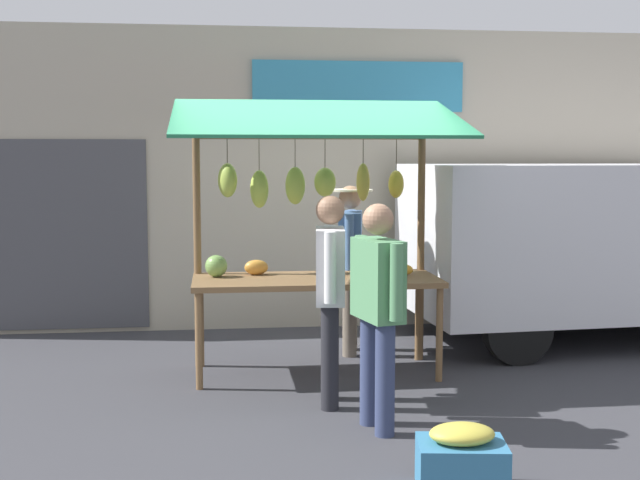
% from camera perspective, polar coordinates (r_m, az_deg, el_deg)
% --- Properties ---
extents(ground_plane, '(40.00, 40.00, 0.00)m').
position_cam_1_polar(ground_plane, '(7.69, -0.28, -9.08)').
color(ground_plane, '#38383D').
extents(street_backdrop, '(9.00, 0.30, 3.40)m').
position_cam_1_polar(street_backdrop, '(9.61, -2.09, 4.15)').
color(street_backdrop, '#B2A893').
rests_on(street_backdrop, ground).
extents(market_stall, '(2.50, 1.46, 2.50)m').
position_cam_1_polar(market_stall, '(7.50, -0.58, 2.49)').
color(market_stall, brown).
rests_on(market_stall, ground).
extents(vendor_with_sunhat, '(0.43, 0.70, 1.68)m').
position_cam_1_polar(vendor_with_sunhat, '(8.29, 2.08, -0.99)').
color(vendor_with_sunhat, '#726656').
rests_on(vendor_with_sunhat, ground).
extents(shopper_with_ponytail, '(0.33, 0.68, 1.64)m').
position_cam_1_polar(shopper_with_ponytail, '(5.97, 3.95, -4.13)').
color(shopper_with_ponytail, navy).
rests_on(shopper_with_ponytail, ground).
extents(shopper_in_striped_shirt, '(0.28, 0.70, 1.66)m').
position_cam_1_polar(shopper_in_striped_shirt, '(6.57, 0.66, -3.04)').
color(shopper_in_striped_shirt, '#232328').
rests_on(shopper_in_striped_shirt, ground).
extents(parked_van, '(4.52, 2.16, 1.88)m').
position_cam_1_polar(parked_van, '(9.39, 18.79, 0.28)').
color(parked_van, silver).
rests_on(parked_van, ground).
extents(produce_crate_near, '(0.57, 0.45, 0.41)m').
position_cam_1_polar(produce_crate_near, '(5.15, 9.63, -14.60)').
color(produce_crate_near, teal).
rests_on(produce_crate_near, ground).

